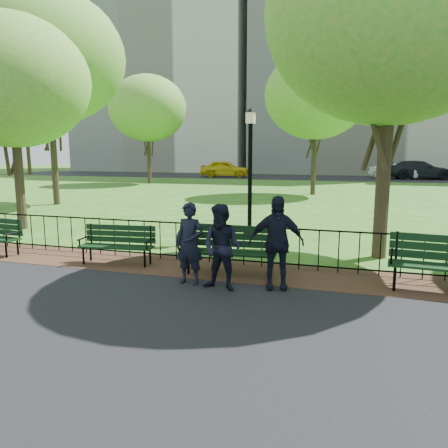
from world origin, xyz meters
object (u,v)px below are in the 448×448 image
(lamppost, at_px, (250,169))
(tree_far_c, at_px, (316,95))
(tree_near_e, at_px, (393,15))
(sedan_silver, at_px, (395,171))
(tree_mid_w, at_px, (48,57))
(park_bench_main, at_px, (210,241))
(person_left, at_px, (190,244))
(sedan_dark, at_px, (420,170))
(person_mid, at_px, (222,248))
(tree_near_w, at_px, (12,82))
(tree_far_w, at_px, (148,108))
(taxi, at_px, (225,169))
(park_bench_right_a, at_px, (447,258))
(person_right, at_px, (276,243))
(park_bench_left_a, at_px, (118,240))

(lamppost, distance_m, tree_far_c, 13.96)
(tree_near_e, distance_m, sedan_silver, 31.94)
(tree_near_e, height_order, tree_mid_w, tree_mid_w)
(park_bench_main, xyz_separation_m, person_left, (-0.13, -0.77, 0.11))
(sedan_dark, bearing_deg, person_mid, 159.89)
(tree_near_w, relative_size, tree_far_c, 0.83)
(person_mid, distance_m, sedan_silver, 35.35)
(tree_far_w, bearing_deg, sedan_dark, 29.10)
(person_mid, distance_m, taxi, 34.50)
(tree_mid_w, xyz_separation_m, taxi, (1.21, 23.03, -5.81))
(park_bench_main, xyz_separation_m, tree_mid_w, (-10.74, 9.01, 5.94))
(tree_far_w, relative_size, sedan_dark, 1.45)
(taxi, xyz_separation_m, sedan_silver, (15.40, 1.96, -0.09))
(park_bench_right_a, relative_size, person_left, 1.28)
(park_bench_right_a, relative_size, tree_far_c, 0.25)
(tree_near_e, bearing_deg, taxi, 113.59)
(tree_near_w, bearing_deg, park_bench_main, -23.16)
(person_right, xyz_separation_m, sedan_silver, (4.40, 34.58, -0.15))
(tree_far_c, bearing_deg, sedan_dark, 65.34)
(sedan_silver, bearing_deg, park_bench_right_a, -163.01)
(park_bench_right_a, height_order, tree_near_w, tree_near_w)
(tree_mid_w, xyz_separation_m, tree_far_w, (-1.91, 13.39, -0.97))
(park_bench_right_a, distance_m, tree_far_c, 18.37)
(park_bench_left_a, xyz_separation_m, tree_far_c, (2.51, 17.17, 5.00))
(tree_far_c, bearing_deg, tree_far_w, 158.62)
(park_bench_left_a, bearing_deg, sedan_dark, 66.96)
(park_bench_left_a, height_order, sedan_silver, sedan_silver)
(park_bench_right_a, xyz_separation_m, tree_near_e, (-1.02, 2.40, 4.78))
(tree_far_c, xyz_separation_m, sedan_silver, (5.56, 16.68, -4.82))
(park_bench_left_a, xyz_separation_m, tree_near_e, (5.57, 2.35, 4.87))
(tree_mid_w, bearing_deg, tree_far_w, 98.11)
(tree_near_w, relative_size, tree_near_e, 0.85)
(tree_far_c, height_order, sedan_silver, tree_far_c)
(person_left, bearing_deg, tree_mid_w, 142.56)
(person_mid, bearing_deg, park_bench_left_a, 164.77)
(person_mid, distance_m, person_right, 0.98)
(lamppost, relative_size, person_right, 2.15)
(lamppost, bearing_deg, sedan_dark, 75.08)
(park_bench_main, bearing_deg, person_right, -25.70)
(park_bench_right_a, height_order, person_mid, person_mid)
(park_bench_right_a, distance_m, sedan_silver, 33.93)
(tree_far_c, bearing_deg, park_bench_left_a, -98.33)
(person_right, bearing_deg, tree_near_w, 143.83)
(park_bench_right_a, bearing_deg, park_bench_main, -173.90)
(tree_near_w, distance_m, sedan_silver, 33.80)
(tree_near_w, distance_m, sedan_dark, 34.48)
(park_bench_right_a, height_order, sedan_silver, sedan_silver)
(park_bench_left_a, relative_size, lamppost, 0.46)
(tree_near_w, relative_size, taxi, 1.42)
(tree_mid_w, relative_size, sedan_silver, 2.23)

